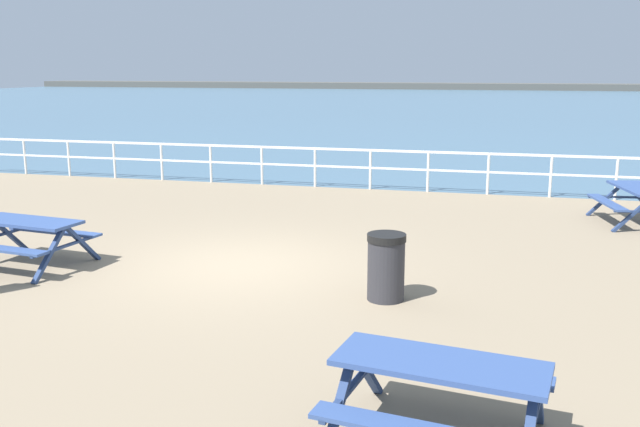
% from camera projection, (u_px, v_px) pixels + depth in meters
% --- Properties ---
extents(ground_plane, '(30.00, 24.00, 0.20)m').
position_uv_depth(ground_plane, '(238.00, 271.00, 11.50)').
color(ground_plane, gray).
extents(sea_band, '(142.00, 90.00, 0.01)m').
position_uv_depth(sea_band, '(455.00, 104.00, 61.41)').
color(sea_band, '#476B84').
rests_on(sea_band, ground).
extents(distant_shoreline, '(142.00, 6.00, 1.80)m').
position_uv_depth(distant_shoreline, '(475.00, 89.00, 102.11)').
color(distant_shoreline, '#4C4C47').
rests_on(distant_shoreline, ground).
extents(seaward_railing, '(23.07, 0.07, 1.08)m').
position_uv_depth(seaward_railing, '(342.00, 161.00, 18.67)').
color(seaward_railing, white).
rests_on(seaward_railing, ground).
extents(picnic_table_near_left, '(1.99, 1.76, 0.80)m').
position_uv_depth(picnic_table_near_left, '(440.00, 382.00, 5.91)').
color(picnic_table_near_left, '#334C84').
rests_on(picnic_table_near_left, ground).
extents(picnic_table_near_right, '(1.84, 2.07, 0.80)m').
position_uv_depth(picnic_table_near_right, '(638.00, 196.00, 14.40)').
color(picnic_table_near_right, '#334C84').
rests_on(picnic_table_near_right, ground).
extents(picnic_table_mid_centre, '(1.97, 1.73, 0.80)m').
position_uv_depth(picnic_table_mid_centre, '(27.00, 232.00, 11.31)').
color(picnic_table_mid_centre, '#334C84').
rests_on(picnic_table_mid_centre, ground).
extents(litter_bin, '(0.55, 0.55, 0.95)m').
position_uv_depth(litter_bin, '(386.00, 267.00, 9.69)').
color(litter_bin, '#2D2D33').
rests_on(litter_bin, ground).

